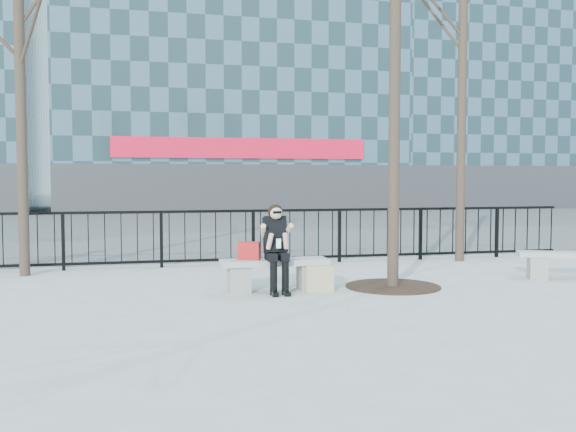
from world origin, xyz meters
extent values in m
plane|color=#999894|center=(0.00, 0.00, 0.00)|extent=(120.00, 120.00, 0.00)
cube|color=#474747|center=(0.00, 15.00, 0.00)|extent=(60.00, 23.00, 0.01)
cube|color=black|center=(0.00, 3.00, 1.08)|extent=(14.00, 0.05, 0.05)
cube|color=black|center=(0.00, 3.00, 0.12)|extent=(14.00, 0.05, 0.05)
cube|color=#2D2D30|center=(3.00, 21.96, 1.20)|extent=(18.00, 0.08, 2.40)
cube|color=red|center=(3.00, 21.90, 3.20)|extent=(12.60, 0.12, 1.00)
cube|color=#45606E|center=(20.00, 27.00, 10.00)|extent=(16.00, 10.00, 20.00)
cube|color=#2D2D30|center=(20.00, 21.96, 1.20)|extent=(16.00, 0.08, 2.40)
cylinder|color=black|center=(1.90, -0.10, 3.75)|extent=(0.18, 0.18, 7.50)
cylinder|color=black|center=(-4.00, 2.50, 3.25)|extent=(0.18, 0.18, 6.50)
cylinder|color=black|center=(4.50, 2.60, 3.50)|extent=(0.18, 0.18, 7.00)
cylinder|color=black|center=(1.90, -0.10, 0.01)|extent=(1.50, 1.50, 0.02)
cube|color=slate|center=(-0.55, 0.00, 0.20)|extent=(0.32, 0.38, 0.40)
cube|color=slate|center=(0.55, 0.00, 0.20)|extent=(0.32, 0.38, 0.40)
cube|color=gray|center=(0.00, 0.00, 0.45)|extent=(1.65, 0.46, 0.09)
cube|color=slate|center=(4.63, 0.09, 0.18)|extent=(0.29, 0.35, 0.37)
cube|color=gray|center=(5.13, 0.09, 0.41)|extent=(1.51, 0.42, 0.08)
cube|color=#AB1515|center=(-0.39, 0.02, 0.63)|extent=(0.36, 0.27, 0.27)
cube|color=#C8BE8D|center=(0.66, -0.23, 0.20)|extent=(0.44, 0.23, 0.40)
camera|label=1|loc=(-2.01, -9.55, 1.73)|focal=40.00mm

